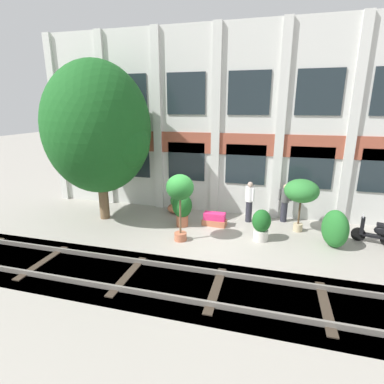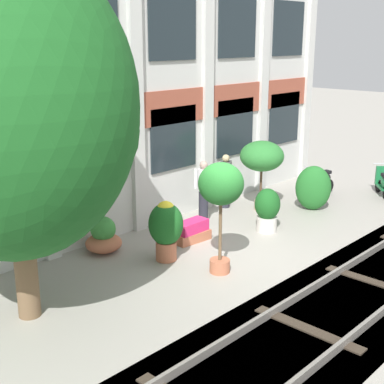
{
  "view_description": "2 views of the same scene",
  "coord_description": "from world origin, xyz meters",
  "px_view_note": "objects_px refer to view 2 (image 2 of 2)",
  "views": [
    {
      "loc": [
        2.42,
        -9.58,
        4.65
      ],
      "look_at": [
        -0.74,
        2.01,
        1.19
      ],
      "focal_mm": 28.0,
      "sensor_mm": 36.0,
      "label": 1
    },
    {
      "loc": [
        -8.67,
        -7.03,
        4.86
      ],
      "look_at": [
        0.2,
        1.4,
        1.33
      ],
      "focal_mm": 50.0,
      "sensor_mm": 36.0,
      "label": 2
    }
  ],
  "objects_px": {
    "potted_plant_low_pan": "(221,190)",
    "resident_by_doorway": "(226,179)",
    "potted_plant_square_trough": "(192,232)",
    "topiary_hedge": "(313,188)",
    "broadleaf_tree": "(11,113)",
    "resident_watching_tracks": "(204,189)",
    "potted_plant_glazed_jar": "(267,209)",
    "potted_plant_terracotta_small": "(262,157)",
    "potted_plant_wide_bowl": "(103,237)",
    "potted_plant_fluted_column": "(166,226)",
    "scooter_second_parked": "(319,182)",
    "scooter_near_curb": "(383,183)"
  },
  "relations": [
    {
      "from": "potted_plant_terracotta_small",
      "to": "resident_watching_tracks",
      "type": "relative_size",
      "value": 1.2
    },
    {
      "from": "scooter_second_parked",
      "to": "resident_watching_tracks",
      "type": "height_order",
      "value": "resident_watching_tracks"
    },
    {
      "from": "potted_plant_fluted_column",
      "to": "potted_plant_glazed_jar",
      "type": "distance_m",
      "value": 3.16
    },
    {
      "from": "resident_watching_tracks",
      "to": "topiary_hedge",
      "type": "height_order",
      "value": "resident_watching_tracks"
    },
    {
      "from": "broadleaf_tree",
      "to": "potted_plant_glazed_jar",
      "type": "bearing_deg",
      "value": -4.41
    },
    {
      "from": "resident_watching_tracks",
      "to": "topiary_hedge",
      "type": "xyz_separation_m",
      "value": [
        3.0,
        -1.59,
        -0.26
      ]
    },
    {
      "from": "potted_plant_fluted_column",
      "to": "scooter_second_parked",
      "type": "xyz_separation_m",
      "value": [
        6.98,
        0.22,
        -0.37
      ]
    },
    {
      "from": "potted_plant_wide_bowl",
      "to": "potted_plant_fluted_column",
      "type": "bearing_deg",
      "value": -64.28
    },
    {
      "from": "potted_plant_fluted_column",
      "to": "potted_plant_wide_bowl",
      "type": "distance_m",
      "value": 1.64
    },
    {
      "from": "potted_plant_square_trough",
      "to": "potted_plant_low_pan",
      "type": "distance_m",
      "value": 2.5
    },
    {
      "from": "potted_plant_fluted_column",
      "to": "potted_plant_terracotta_small",
      "type": "xyz_separation_m",
      "value": [
        4.46,
        0.67,
        0.76
      ]
    },
    {
      "from": "potted_plant_glazed_jar",
      "to": "topiary_hedge",
      "type": "distance_m",
      "value": 2.43
    },
    {
      "from": "potted_plant_square_trough",
      "to": "topiary_hedge",
      "type": "relative_size",
      "value": 0.75
    },
    {
      "from": "potted_plant_glazed_jar",
      "to": "resident_by_doorway",
      "type": "relative_size",
      "value": 0.72
    },
    {
      "from": "potted_plant_fluted_column",
      "to": "potted_plant_terracotta_small",
      "type": "bearing_deg",
      "value": 8.53
    },
    {
      "from": "scooter_second_parked",
      "to": "topiary_hedge",
      "type": "relative_size",
      "value": 1.04
    },
    {
      "from": "potted_plant_low_pan",
      "to": "resident_by_doorway",
      "type": "relative_size",
      "value": 1.51
    },
    {
      "from": "potted_plant_terracotta_small",
      "to": "broadleaf_tree",
      "type": "bearing_deg",
      "value": -174.93
    },
    {
      "from": "broadleaf_tree",
      "to": "potted_plant_square_trough",
      "type": "bearing_deg",
      "value": 5.09
    },
    {
      "from": "broadleaf_tree",
      "to": "scooter_near_curb",
      "type": "bearing_deg",
      "value": -6.27
    },
    {
      "from": "potted_plant_fluted_column",
      "to": "potted_plant_wide_bowl",
      "type": "height_order",
      "value": "potted_plant_fluted_column"
    },
    {
      "from": "potted_plant_glazed_jar",
      "to": "scooter_near_curb",
      "type": "bearing_deg",
      "value": -8.62
    },
    {
      "from": "potted_plant_low_pan",
      "to": "resident_by_doorway",
      "type": "height_order",
      "value": "potted_plant_low_pan"
    },
    {
      "from": "broadleaf_tree",
      "to": "scooter_second_parked",
      "type": "xyz_separation_m",
      "value": [
        10.45,
        0.25,
        -3.24
      ]
    },
    {
      "from": "potted_plant_square_trough",
      "to": "topiary_hedge",
      "type": "height_order",
      "value": "topiary_hedge"
    },
    {
      "from": "potted_plant_square_trough",
      "to": "potted_plant_low_pan",
      "type": "height_order",
      "value": "potted_plant_low_pan"
    },
    {
      "from": "scooter_near_curb",
      "to": "resident_watching_tracks",
      "type": "height_order",
      "value": "resident_watching_tracks"
    },
    {
      "from": "resident_by_doorway",
      "to": "topiary_hedge",
      "type": "relative_size",
      "value": 1.22
    },
    {
      "from": "potted_plant_low_pan",
      "to": "topiary_hedge",
      "type": "relative_size",
      "value": 1.84
    },
    {
      "from": "potted_plant_terracotta_small",
      "to": "potted_plant_wide_bowl",
      "type": "bearing_deg",
      "value": 171.71
    },
    {
      "from": "potted_plant_glazed_jar",
      "to": "resident_by_doorway",
      "type": "distance_m",
      "value": 2.29
    },
    {
      "from": "scooter_second_parked",
      "to": "resident_watching_tracks",
      "type": "xyz_separation_m",
      "value": [
        -4.45,
        0.95,
        0.48
      ]
    },
    {
      "from": "potted_plant_glazed_jar",
      "to": "resident_watching_tracks",
      "type": "bearing_deg",
      "value": 108.63
    },
    {
      "from": "potted_plant_glazed_jar",
      "to": "potted_plant_terracotta_small",
      "type": "bearing_deg",
      "value": 41.91
    },
    {
      "from": "potted_plant_glazed_jar",
      "to": "scooter_second_parked",
      "type": "bearing_deg",
      "value": 11.08
    },
    {
      "from": "scooter_near_curb",
      "to": "resident_watching_tracks",
      "type": "xyz_separation_m",
      "value": [
        -5.75,
        2.49,
        0.48
      ]
    },
    {
      "from": "scooter_near_curb",
      "to": "potted_plant_terracotta_small",
      "type": "bearing_deg",
      "value": 112.36
    },
    {
      "from": "potted_plant_low_pan",
      "to": "scooter_second_parked",
      "type": "relative_size",
      "value": 1.78
    },
    {
      "from": "resident_by_doorway",
      "to": "broadleaf_tree",
      "type": "bearing_deg",
      "value": -80.98
    },
    {
      "from": "potted_plant_low_pan",
      "to": "potted_plant_glazed_jar",
      "type": "height_order",
      "value": "potted_plant_low_pan"
    },
    {
      "from": "potted_plant_glazed_jar",
      "to": "resident_by_doorway",
      "type": "bearing_deg",
      "value": 68.51
    },
    {
      "from": "potted_plant_fluted_column",
      "to": "potted_plant_low_pan",
      "type": "bearing_deg",
      "value": -75.72
    },
    {
      "from": "potted_plant_terracotta_small",
      "to": "scooter_near_curb",
      "type": "relative_size",
      "value": 1.84
    },
    {
      "from": "potted_plant_terracotta_small",
      "to": "potted_plant_wide_bowl",
      "type": "relative_size",
      "value": 2.37
    },
    {
      "from": "potted_plant_wide_bowl",
      "to": "potted_plant_glazed_jar",
      "type": "xyz_separation_m",
      "value": [
        3.79,
        -1.96,
        0.26
      ]
    },
    {
      "from": "potted_plant_wide_bowl",
      "to": "broadleaf_tree",
      "type": "bearing_deg",
      "value": -152.5
    },
    {
      "from": "potted_plant_wide_bowl",
      "to": "resident_by_doorway",
      "type": "relative_size",
      "value": 0.54
    },
    {
      "from": "potted_plant_fluted_column",
      "to": "resident_by_doorway",
      "type": "distance_m",
      "value": 4.24
    },
    {
      "from": "potted_plant_terracotta_small",
      "to": "scooter_second_parked",
      "type": "distance_m",
      "value": 2.81
    },
    {
      "from": "potted_plant_wide_bowl",
      "to": "potted_plant_glazed_jar",
      "type": "distance_m",
      "value": 4.27
    }
  ]
}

